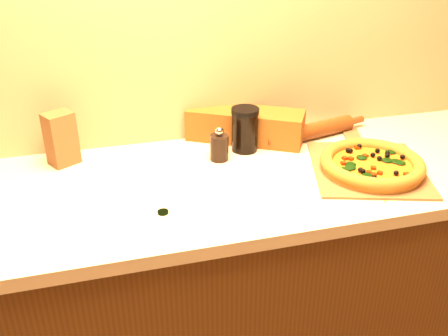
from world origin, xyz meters
TOP-DOWN VIEW (x-y plane):
  - cabinet at (0.00, 1.43)m, footprint 2.80×0.65m
  - countertop at (0.00, 1.43)m, footprint 2.84×0.68m
  - pizza_peel at (0.54, 1.37)m, footprint 0.44×0.55m
  - pizza at (0.54, 1.34)m, footprint 0.32×0.32m
  - bottle_cap at (-0.14, 1.27)m, footprint 0.04×0.04m
  - pepper_grinder at (0.10, 1.55)m, footprint 0.06×0.06m
  - rolling_pin at (0.49, 1.64)m, footprint 0.43×0.13m
  - bread_bag at (0.23, 1.68)m, footprint 0.42×0.32m
  - paper_bag at (-0.40, 1.66)m, footprint 0.11×0.10m
  - dark_jar at (0.20, 1.60)m, footprint 0.09×0.09m

SIDE VIEW (x-z plane):
  - cabinet at x=0.00m, z-range 0.00..0.86m
  - countertop at x=0.00m, z-range 0.86..0.90m
  - bottle_cap at x=-0.14m, z-range 0.90..0.91m
  - pizza_peel at x=0.54m, z-range 0.90..0.91m
  - pizza at x=0.54m, z-range 0.91..0.95m
  - rolling_pin at x=0.49m, z-range 0.90..0.96m
  - pepper_grinder at x=0.10m, z-range 0.89..1.01m
  - bread_bag at x=0.23m, z-range 0.90..1.01m
  - dark_jar at x=0.20m, z-range 0.90..1.05m
  - paper_bag at x=-0.40m, z-range 0.90..1.07m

